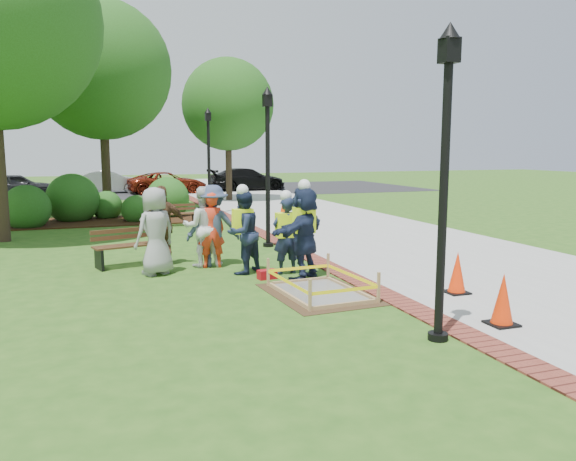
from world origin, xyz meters
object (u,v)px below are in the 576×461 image
object	(u,v)px
cone_front	(503,301)
hivis_worker_b	(286,232)
lamp_near	(445,161)
bench_near	(129,254)
hivis_worker_c	(243,230)
wet_concrete_pad	(320,282)
hivis_worker_a	(304,230)

from	to	relation	value
cone_front	hivis_worker_b	world-z (taller)	hivis_worker_b
cone_front	hivis_worker_b	xyz separation A→B (m)	(-1.89, 4.45, 0.50)
cone_front	lamp_near	world-z (taller)	lamp_near
bench_near	hivis_worker_c	world-z (taller)	hivis_worker_c
wet_concrete_pad	hivis_worker_c	size ratio (longest dim) A/B	1.26
bench_near	hivis_worker_c	xyz separation A→B (m)	(2.25, -1.59, 0.67)
wet_concrete_pad	bench_near	distance (m)	4.88
wet_concrete_pad	hivis_worker_a	xyz separation A→B (m)	(0.18, 1.31, 0.77)
cone_front	hivis_worker_b	bearing A→B (deg)	112.97
hivis_worker_b	hivis_worker_c	xyz separation A→B (m)	(-0.85, 0.33, 0.05)
cone_front	lamp_near	bearing A→B (deg)	-170.66
bench_near	lamp_near	size ratio (longest dim) A/B	0.39
wet_concrete_pad	cone_front	distance (m)	3.22
bench_near	hivis_worker_b	world-z (taller)	hivis_worker_b
cone_front	hivis_worker_c	size ratio (longest dim) A/B	0.43
bench_near	cone_front	xyz separation A→B (m)	(4.99, -6.37, 0.12)
hivis_worker_a	hivis_worker_c	distance (m)	1.36
bench_near	lamp_near	xyz separation A→B (m)	(3.74, -6.58, 2.21)
cone_front	lamp_near	distance (m)	2.44
wet_concrete_pad	hivis_worker_b	world-z (taller)	hivis_worker_b
wet_concrete_pad	hivis_worker_b	distance (m)	1.95
wet_concrete_pad	hivis_worker_c	world-z (taller)	hivis_worker_c
hivis_worker_b	hivis_worker_c	bearing A→B (deg)	159.08
bench_near	hivis_worker_c	distance (m)	2.84
lamp_near	hivis_worker_c	bearing A→B (deg)	106.60
cone_front	hivis_worker_b	distance (m)	4.86
lamp_near	hivis_worker_b	xyz separation A→B (m)	(-0.63, 4.66, -1.59)
hivis_worker_b	hivis_worker_c	distance (m)	0.92
cone_front	hivis_worker_c	xyz separation A→B (m)	(-2.74, 4.78, 0.55)
wet_concrete_pad	bench_near	size ratio (longest dim) A/B	1.47
lamp_near	hivis_worker_a	distance (m)	4.41
wet_concrete_pad	bench_near	world-z (taller)	bench_near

